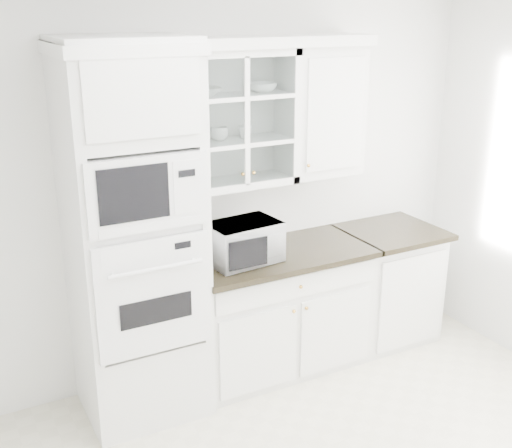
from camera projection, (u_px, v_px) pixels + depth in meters
room_shell at (330, 167)px, 3.26m from camera, size 4.00×3.50×2.70m
oven_column at (135, 238)px, 3.94m from camera, size 0.76×0.68×2.40m
base_cabinet_run at (277, 309)px, 4.66m from camera, size 1.32×0.67×0.92m
extra_base_cabinet at (386, 283)px, 5.10m from camera, size 0.72×0.67×0.92m
upper_cabinet_glass at (235, 119)px, 4.21m from camera, size 0.80×0.33×0.90m
upper_cabinet_solid at (321, 111)px, 4.51m from camera, size 0.55×0.33×0.90m
crown_molding at (221, 43)px, 3.99m from camera, size 2.14×0.38×0.07m
countertop_microwave at (242, 241)px, 4.29m from camera, size 0.51×0.44×0.27m
bowl_a at (202, 91)px, 4.06m from camera, size 0.25×0.25×0.06m
bowl_b at (262, 87)px, 4.24m from camera, size 0.24×0.24×0.06m
cup_a at (219, 134)px, 4.21m from camera, size 0.12×0.12×0.09m
cup_b at (245, 132)px, 4.28m from camera, size 0.11×0.11×0.08m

